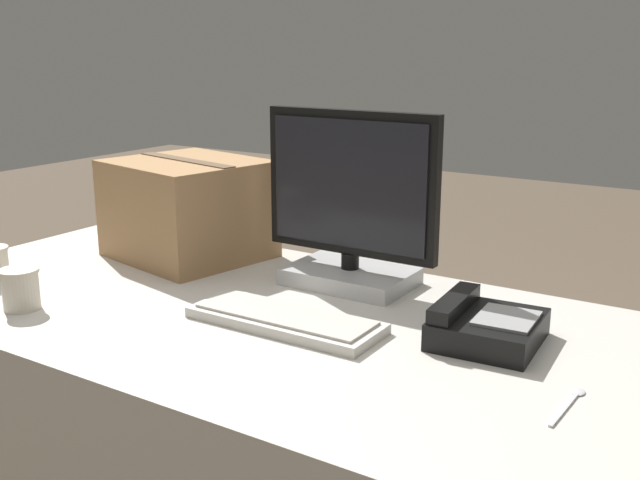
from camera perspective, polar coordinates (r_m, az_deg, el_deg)
office_desk at (r=1.86m, az=-5.25°, el=-15.81°), size 1.80×0.90×0.73m
monitor at (r=1.81m, az=2.32°, el=1.90°), size 0.45×0.20×0.43m
keyboard at (r=1.59m, az=-2.68°, el=-6.06°), size 0.42×0.16×0.03m
desk_phone at (r=1.53m, az=12.46°, el=-6.44°), size 0.21×0.23×0.08m
paper_cup_right at (r=1.80m, az=-21.85°, el=-3.48°), size 0.09×0.09×0.09m
spoon at (r=1.34m, az=18.57°, el=-11.57°), size 0.02×0.16×0.00m
cardboard_box at (r=2.10m, az=-10.02°, el=2.36°), size 0.44×0.42×0.27m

